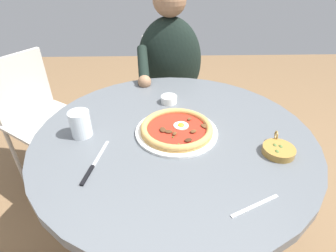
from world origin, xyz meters
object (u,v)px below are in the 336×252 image
Objects in this scene: steak_knife at (92,168)px; fork_utensil at (255,206)px; pizza_on_plate at (177,130)px; cafe_chair_diner at (169,86)px; ramekin_capers at (169,99)px; olive_pan at (278,150)px; water_glass at (81,125)px; diner_person at (169,91)px; cafe_chair_spare_near at (37,111)px; dining_table at (174,153)px.

fork_utensil is (0.16, 0.48, -0.00)m from steak_knife.
cafe_chair_diner is at bearing -179.79° from pizza_on_plate.
cafe_chair_diner is (-1.24, -0.20, -0.21)m from fork_utensil.
olive_pan is at bearing 44.07° from ramekin_capers.
steak_knife is 1.65× the size of olive_pan.
water_glass is 0.09× the size of diner_person.
ramekin_capers is 0.67m from cafe_chair_diner.
olive_pan is at bearing 21.82° from diner_person.
olive_pan is 0.16× the size of cafe_chair_spare_near.
fork_utensil is (0.35, 0.56, -0.04)m from water_glass.
steak_knife is 0.51m from fork_utensil.
diner_person is at bearing -179.54° from pizza_on_plate.
pizza_on_plate is 0.91m from cafe_chair_diner.
steak_knife is 0.27× the size of cafe_chair_diner.
fork_utensil is (0.23, -0.15, -0.01)m from olive_pan.
diner_person is (-1.10, -0.20, -0.19)m from fork_utensil.
dining_table is at bearing -0.44° from cafe_chair_diner.
pizza_on_plate is 0.37m from olive_pan.
steak_knife is 1.46× the size of fork_utensil.
water_glass is at bearing -100.38° from olive_pan.
steak_knife is 0.27× the size of cafe_chair_spare_near.
diner_person reaches higher than olive_pan.
pizza_on_plate is at bearing 55.73° from cafe_chair_spare_near.
water_glass is 0.74m from cafe_chair_spare_near.
dining_table is 0.35m from steak_knife.
olive_pan reaches higher than pizza_on_plate.
diner_person is 0.14m from cafe_chair_diner.
cafe_chair_spare_near is at bearing -141.31° from water_glass.
steak_knife is (0.19, 0.07, -0.04)m from water_glass.
cafe_chair_diner is (-0.88, 0.01, -0.11)m from dining_table.
dining_table is 0.75m from diner_person.
ramekin_capers is at bearing 149.10° from steak_knife.
cafe_chair_diner is at bearing 178.33° from ramekin_capers.
cafe_chair_spare_near is at bearing -66.63° from cafe_chair_diner.
fork_utensil is at bearing -33.17° from olive_pan.
diner_person reaches higher than steak_knife.
dining_table is at bearing -0.31° from diner_person.
cafe_chair_spare_near is at bearing -124.44° from dining_table.
dining_table is 0.40m from olive_pan.
olive_pan is 0.27m from fork_utensil.
pizza_on_plate reaches higher than dining_table.
cafe_chair_diner is at bearing -161.05° from olive_pan.
water_glass is at bearing -158.59° from steak_knife.
water_glass is (0.01, -0.35, 0.14)m from dining_table.
cafe_chair_spare_near is at bearing -120.53° from olive_pan.
cafe_chair_diner is at bearing 178.85° from diner_person.
water_glass is 0.66m from fork_utensil.
ramekin_capers reaches higher than fork_utensil.
water_glass is at bearing -89.75° from pizza_on_plate.
pizza_on_plate is 3.16× the size of water_glass.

